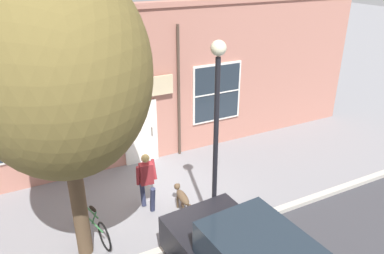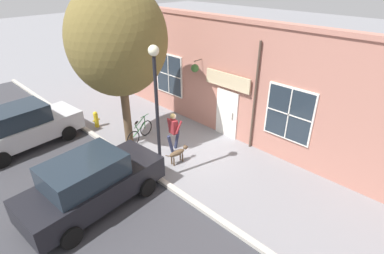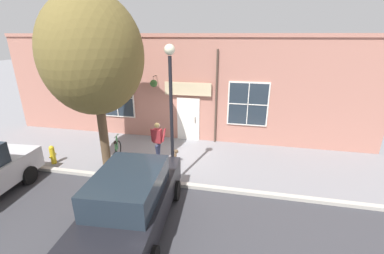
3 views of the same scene
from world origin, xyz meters
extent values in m
plane|color=gray|center=(0.00, 0.00, 0.00)|extent=(90.00, 90.00, 0.00)
cube|color=#B2ADA3|center=(2.00, 0.00, 0.06)|extent=(0.20, 28.00, 0.12)
cube|color=#B27566|center=(-2.35, 0.00, 2.41)|extent=(0.30, 18.00, 4.82)
cube|color=#B27566|center=(-2.35, 0.00, 4.90)|extent=(0.42, 18.00, 0.16)
cube|color=white|center=(-2.18, 0.48, 1.05)|extent=(0.10, 1.10, 2.10)
cube|color=#232D38|center=(-2.15, 0.48, 1.00)|extent=(0.03, 0.90, 1.90)
cylinder|color=#47382D|center=(-2.09, 0.83, 1.05)|extent=(0.03, 0.03, 0.30)
cube|color=beige|center=(-2.08, 0.48, 2.55)|extent=(0.08, 2.20, 0.60)
cylinder|color=#47382D|center=(-2.12, 1.81, 2.17)|extent=(0.09, 0.09, 4.33)
cylinder|color=#47382D|center=(-1.96, -1.06, 3.11)|extent=(0.44, 0.04, 0.04)
cylinder|color=#47382D|center=(-1.78, -1.06, 2.93)|extent=(0.01, 0.01, 0.34)
cone|color=#2D2823|center=(-1.78, -1.06, 2.71)|extent=(0.32, 0.32, 0.18)
sphere|color=#3D6B33|center=(-1.78, -1.06, 2.80)|extent=(0.34, 0.34, 0.34)
cube|color=white|center=(-2.18, -3.19, 1.95)|extent=(0.08, 1.82, 2.02)
cube|color=#232D38|center=(-2.15, -3.19, 1.95)|extent=(0.03, 1.70, 1.90)
cube|color=white|center=(-2.13, -3.19, 1.95)|extent=(0.04, 0.04, 1.90)
cube|color=white|center=(-2.13, -3.19, 1.95)|extent=(0.04, 1.70, 0.04)
cube|color=white|center=(-2.18, 3.25, 1.95)|extent=(0.08, 1.82, 2.02)
cube|color=#232D38|center=(-2.15, 3.25, 1.95)|extent=(0.03, 1.70, 1.90)
cube|color=white|center=(-2.13, 3.25, 1.95)|extent=(0.04, 0.04, 1.90)
cube|color=white|center=(-2.13, 3.25, 1.95)|extent=(0.04, 1.70, 0.04)
cylinder|color=#282D47|center=(0.05, -0.30, 0.39)|extent=(0.30, 0.16, 0.80)
cylinder|color=#282D47|center=(0.50, -0.19, 0.39)|extent=(0.30, 0.16, 0.80)
cube|color=maroon|center=(0.28, -0.24, 1.08)|extent=(0.26, 0.36, 0.58)
sphere|color=beige|center=(0.26, -0.24, 1.51)|extent=(0.22, 0.22, 0.22)
sphere|color=tan|center=(0.29, -0.24, 1.53)|extent=(0.21, 0.21, 0.21)
cylinder|color=maroon|center=(0.29, -0.48, 1.08)|extent=(0.17, 0.10, 0.57)
cylinder|color=maroon|center=(0.20, 0.00, 1.10)|extent=(0.33, 0.12, 0.52)
ellipsoid|color=brown|center=(0.81, 0.53, 0.44)|extent=(0.71, 0.28, 0.20)
cylinder|color=brown|center=(0.60, 0.48, 0.18)|extent=(0.06, 0.06, 0.35)
cylinder|color=brown|center=(0.61, 0.61, 0.18)|extent=(0.06, 0.06, 0.35)
cylinder|color=brown|center=(1.02, 0.45, 0.18)|extent=(0.06, 0.06, 0.35)
cylinder|color=brown|center=(1.03, 0.58, 0.18)|extent=(0.06, 0.06, 0.35)
sphere|color=brown|center=(0.41, 0.56, 0.52)|extent=(0.17, 0.17, 0.17)
cone|color=brown|center=(0.30, 0.57, 0.50)|extent=(0.11, 0.10, 0.09)
cone|color=brown|center=(0.41, 0.51, 0.60)|extent=(0.06, 0.06, 0.07)
cone|color=brown|center=(0.42, 0.61, 0.60)|extent=(0.06, 0.06, 0.07)
cylinder|color=brown|center=(1.24, 0.50, 0.49)|extent=(0.21, 0.05, 0.14)
cylinder|color=brown|center=(1.16, -2.09, 1.47)|extent=(0.33, 0.33, 2.95)
ellipsoid|color=brown|center=(1.16, -2.09, 4.26)|extent=(3.77, 3.39, 4.14)
sphere|color=brown|center=(1.38, -1.76, 3.60)|extent=(1.80, 1.80, 1.80)
torus|color=black|center=(0.28, -2.04, 0.33)|extent=(0.70, 0.15, 0.70)
torus|color=black|center=(1.25, -1.66, 0.33)|extent=(0.70, 0.15, 0.70)
cylinder|color=#33723F|center=(0.76, -1.85, 0.53)|extent=(0.92, 0.40, 0.27)
cylinder|color=#33723F|center=(0.93, -1.78, 0.67)|extent=(0.26, 0.13, 0.46)
cylinder|color=#33723F|center=(0.72, -1.87, 0.85)|extent=(0.77, 0.34, 0.23)
cylinder|color=#33723F|center=(0.35, -2.01, 0.65)|extent=(0.07, 0.06, 0.58)
cylinder|color=#33723F|center=(0.32, -2.03, 0.95)|extent=(0.46, 0.10, 0.03)
ellipsoid|color=black|center=(0.93, -1.78, 0.93)|extent=(0.27, 0.18, 0.11)
cylinder|color=black|center=(2.74, 1.18, 0.31)|extent=(0.63, 0.22, 0.62)
cylinder|color=black|center=(1.88, 0.84, 2.17)|extent=(0.11, 0.11, 4.33)
sphere|color=beige|center=(1.88, 0.84, 4.51)|extent=(0.32, 0.32, 0.32)
camera|label=1|loc=(8.15, -2.91, 6.12)|focal=35.00mm
camera|label=2|loc=(7.15, 7.54, 6.56)|focal=28.00mm
camera|label=3|loc=(9.38, 3.08, 4.93)|focal=24.00mm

